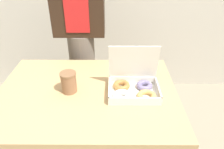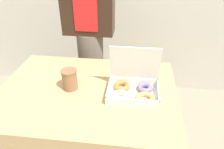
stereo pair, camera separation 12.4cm
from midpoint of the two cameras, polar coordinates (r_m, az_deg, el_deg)
name	(u,v)px [view 1 (the left image)]	position (r m, az deg, el deg)	size (l,w,h in m)	color
table	(90,137)	(1.57, -8.07, -15.98)	(1.06, 0.80, 0.78)	tan
donut_box	(133,86)	(1.26, 2.78, -3.22)	(0.29, 0.24, 0.27)	white
coffee_cup	(69,83)	(1.29, -13.99, -2.14)	(0.09, 0.09, 0.12)	#8C6042
person_customer	(80,32)	(1.80, -10.34, 10.84)	(0.40, 0.22, 1.68)	#665B51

